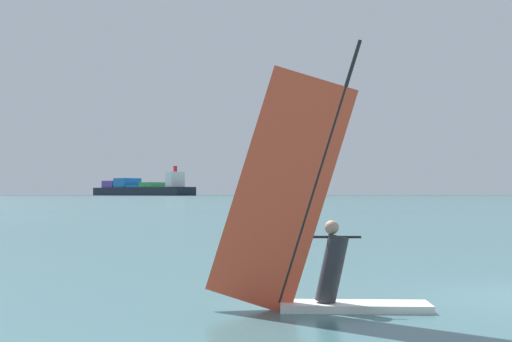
# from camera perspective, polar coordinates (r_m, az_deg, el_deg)

# --- Properties ---
(windsurfer) EXTENTS (3.45, 0.70, 4.26)m
(windsurfer) POSITION_cam_1_polar(r_m,az_deg,el_deg) (10.73, 5.09, -5.97)
(windsurfer) COLOR white
(windsurfer) RESTS_ON ground_plane
(cargo_ship) EXTENTS (131.16, 125.57, 30.55)m
(cargo_ship) POSITION_cam_1_polar(r_m,az_deg,el_deg) (766.16, -9.53, -1.47)
(cargo_ship) COLOR black
(cargo_ship) RESTS_ON ground_plane
(distant_headland) EXTENTS (1333.20, 720.28, 53.02)m
(distant_headland) POSITION_cam_1_polar(r_m,az_deg,el_deg) (1356.49, -0.82, -0.86)
(distant_headland) COLOR #60665B
(distant_headland) RESTS_ON ground_plane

